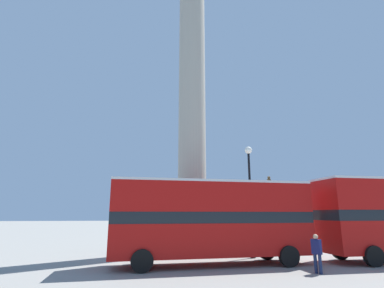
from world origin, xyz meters
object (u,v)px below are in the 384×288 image
at_px(monument_column, 192,131).
at_px(equestrian_statue, 272,222).
at_px(bus_a, 212,218).
at_px(pedestrian_near_lamp, 317,252).
at_px(street_lamp, 250,190).

distance_m(monument_column, equestrian_statue, 11.96).
relative_size(bus_a, equestrian_statue, 1.71).
relative_size(equestrian_statue, pedestrian_near_lamp, 3.66).
bearing_deg(street_lamp, monument_column, 128.77).
xyz_separation_m(bus_a, equestrian_statue, (8.15, 11.27, -0.56)).
xyz_separation_m(equestrian_statue, street_lamp, (-5.21, -9.07, 2.19)).
relative_size(monument_column, pedestrian_near_lamp, 14.98).
relative_size(monument_column, street_lamp, 3.68).
bearing_deg(pedestrian_near_lamp, equestrian_statue, -39.33).
distance_m(monument_column, street_lamp, 6.72).
relative_size(monument_column, equestrian_statue, 4.09).
bearing_deg(bus_a, monument_column, 87.59).
bearing_deg(bus_a, street_lamp, 33.53).
relative_size(bus_a, street_lamp, 1.54).
bearing_deg(monument_column, bus_a, -89.20).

